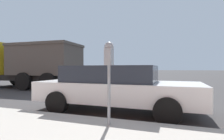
{
  "coord_description": "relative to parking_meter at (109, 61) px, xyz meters",
  "views": [
    {
      "loc": [
        -5.93,
        -1.87,
        1.29
      ],
      "look_at": [
        -2.05,
        -0.55,
        1.25
      ],
      "focal_mm": 28.0,
      "sensor_mm": 36.0,
      "label": 1
    }
  ],
  "objects": [
    {
      "name": "dump_truck",
      "position": [
        5.85,
        7.62,
        0.21
      ],
      "size": [
        2.91,
        6.8,
        2.94
      ],
      "rotation": [
        0.0,
        0.0,
        0.04
      ],
      "color": "black",
      "rests_on": "ground_plane"
    },
    {
      "name": "parking_meter",
      "position": [
        0.0,
        0.0,
        0.0
      ],
      "size": [
        0.21,
        0.19,
        1.66
      ],
      "color": "gray",
      "rests_on": "sidewalk"
    },
    {
      "name": "ground_plane",
      "position": [
        2.64,
        0.69,
        -1.43
      ],
      "size": [
        220.0,
        220.0,
        0.0
      ],
      "primitive_type": "plane",
      "color": "#3D3A3A"
    },
    {
      "name": "car_white",
      "position": [
        1.72,
        0.43,
        -0.69
      ],
      "size": [
        2.01,
        4.79,
        1.37
      ],
      "rotation": [
        0.0,
        0.0,
        3.13
      ],
      "color": "silver",
      "rests_on": "ground_plane"
    }
  ]
}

